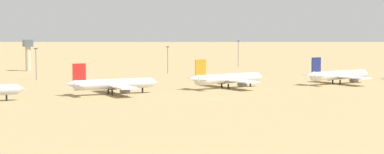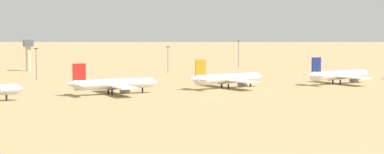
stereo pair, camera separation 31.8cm
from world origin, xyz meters
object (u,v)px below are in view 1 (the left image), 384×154
at_px(light_pole_west, 36,62).
at_px(light_pole_east, 168,58).
at_px(parked_jet_navy_4, 338,75).
at_px(parked_jet_orange_3, 227,79).
at_px(control_tower, 28,52).
at_px(light_pole_mid, 238,52).
at_px(parked_jet_red_2, 113,84).

height_order(light_pole_west, light_pole_east, light_pole_west).
relative_size(parked_jet_navy_4, light_pole_east, 2.57).
relative_size(parked_jet_orange_3, control_tower, 2.13).
distance_m(light_pole_mid, light_pole_east, 68.94).
bearing_deg(parked_jet_red_2, parked_jet_orange_3, 3.62).
height_order(parked_jet_orange_3, control_tower, control_tower).
bearing_deg(parked_jet_navy_4, parked_jet_red_2, 172.52).
distance_m(parked_jet_navy_4, control_tower, 187.25).
bearing_deg(parked_jet_navy_4, light_pole_east, 108.03).
bearing_deg(light_pole_west, light_pole_east, 6.04).
bearing_deg(parked_jet_red_2, light_pole_mid, 44.68).
bearing_deg(parked_jet_red_2, light_pole_west, 98.49).
bearing_deg(control_tower, light_pole_mid, -13.31).
distance_m(parked_jet_orange_3, light_pole_east, 93.57).
bearing_deg(parked_jet_orange_3, light_pole_east, 74.95).
bearing_deg(parked_jet_orange_3, parked_jet_navy_4, -12.31).
xyz_separation_m(parked_jet_red_2, parked_jet_orange_3, (53.93, -0.01, 0.08)).
height_order(parked_jet_orange_3, parked_jet_navy_4, parked_jet_orange_3).
height_order(parked_jet_red_2, light_pole_west, light_pole_west).
bearing_deg(control_tower, parked_jet_navy_4, -56.38).
xyz_separation_m(parked_jet_navy_4, control_tower, (-103.59, 155.83, 7.00)).
bearing_deg(parked_jet_orange_3, light_pole_west, 121.71).
distance_m(parked_jet_navy_4, light_pole_east, 107.18).
xyz_separation_m(parked_jet_red_2, parked_jet_navy_4, (110.32, -7.81, 0.03)).
bearing_deg(parked_jet_orange_3, control_tower, 103.25).
xyz_separation_m(light_pole_west, light_pole_mid, (142.20, 34.08, 0.54)).
relative_size(parked_jet_red_2, light_pole_east, 2.55).
height_order(parked_jet_orange_3, light_pole_west, light_pole_west).
height_order(parked_jet_red_2, control_tower, control_tower).
bearing_deg(light_pole_west, light_pole_mid, 13.48).
distance_m(parked_jet_orange_3, light_pole_west, 103.62).
bearing_deg(control_tower, parked_jet_orange_3, -72.31).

